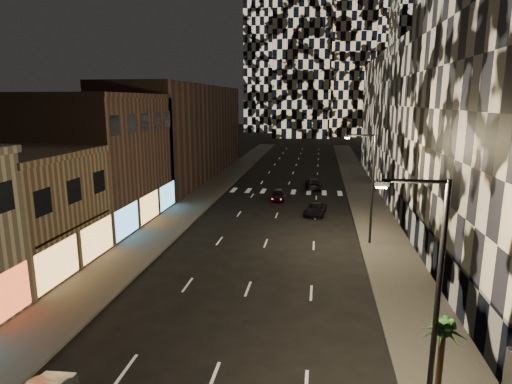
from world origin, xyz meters
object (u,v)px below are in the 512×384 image
(streetlight_far, at_px, (370,181))
(car_dark_rightlane, at_px, (315,209))
(car_dark_midlane, at_px, (278,195))
(car_dark_oncoming, at_px, (313,184))
(palm_tree, at_px, (443,335))
(streetlight_near, at_px, (432,284))

(streetlight_far, xyz_separation_m, car_dark_rightlane, (-4.35, 8.89, -4.76))
(car_dark_midlane, height_order, car_dark_oncoming, car_dark_oncoming)
(streetlight_far, xyz_separation_m, car_dark_midlane, (-8.85, 14.82, -4.70))
(streetlight_far, height_order, car_dark_rightlane, streetlight_far)
(car_dark_midlane, xyz_separation_m, palm_tree, (9.50, -34.48, 2.55))
(streetlight_far, relative_size, palm_tree, 2.43)
(car_dark_rightlane, distance_m, palm_tree, 29.11)
(streetlight_far, bearing_deg, car_dark_midlane, 120.87)
(car_dark_midlane, distance_m, car_dark_oncoming, 8.57)
(car_dark_midlane, bearing_deg, car_dark_oncoming, 57.29)
(streetlight_far, relative_size, car_dark_midlane, 2.34)
(car_dark_rightlane, xyz_separation_m, palm_tree, (5.00, -28.56, 2.62))
(streetlight_near, height_order, car_dark_rightlane, streetlight_near)
(streetlight_near, distance_m, car_dark_rightlane, 29.60)
(car_dark_midlane, bearing_deg, car_dark_rightlane, -57.68)
(streetlight_far, height_order, palm_tree, streetlight_far)
(palm_tree, bearing_deg, car_dark_oncoming, 97.45)
(streetlight_near, xyz_separation_m, palm_tree, (0.65, 0.33, -2.14))
(car_dark_rightlane, relative_size, palm_tree, 1.15)
(car_dark_oncoming, bearing_deg, car_dark_rightlane, 85.61)
(streetlight_near, height_order, car_dark_midlane, streetlight_near)
(streetlight_far, xyz_separation_m, palm_tree, (0.65, -19.67, -2.14))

